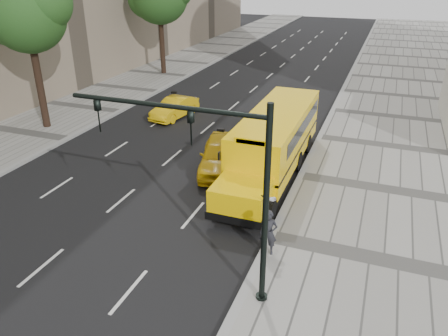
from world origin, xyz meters
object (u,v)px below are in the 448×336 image
(pedestrian, at_px, (268,232))
(traffic_signal, at_px, (219,177))
(school_bus, at_px, (275,137))
(taxi_far, at_px, (175,108))
(tree_b, at_px, (28,13))
(taxi_near, at_px, (221,155))

(pedestrian, bearing_deg, traffic_signal, -119.46)
(school_bus, distance_m, pedestrian, 7.37)
(taxi_far, distance_m, pedestrian, 16.23)
(tree_b, height_order, taxi_far, tree_b)
(pedestrian, bearing_deg, taxi_near, 117.00)
(taxi_near, xyz_separation_m, taxi_far, (-5.88, 6.61, -0.16))
(taxi_near, height_order, traffic_signal, traffic_signal)
(school_bus, xyz_separation_m, pedestrian, (1.65, -7.14, -0.77))
(taxi_near, bearing_deg, tree_b, 156.32)
(school_bus, relative_size, taxi_near, 2.37)
(taxi_near, bearing_deg, pedestrian, -71.35)
(school_bus, bearing_deg, tree_b, 176.89)
(school_bus, bearing_deg, traffic_signal, -85.82)
(traffic_signal, bearing_deg, school_bus, 94.18)
(taxi_near, distance_m, traffic_signal, 9.62)
(tree_b, bearing_deg, traffic_signal, -33.35)
(traffic_signal, bearing_deg, taxi_far, 121.04)
(school_bus, bearing_deg, pedestrian, -76.99)
(traffic_signal, bearing_deg, pedestrian, 67.58)
(tree_b, distance_m, taxi_near, 13.96)
(tree_b, distance_m, pedestrian, 19.32)
(taxi_near, xyz_separation_m, traffic_signal, (3.19, -8.46, 3.26))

